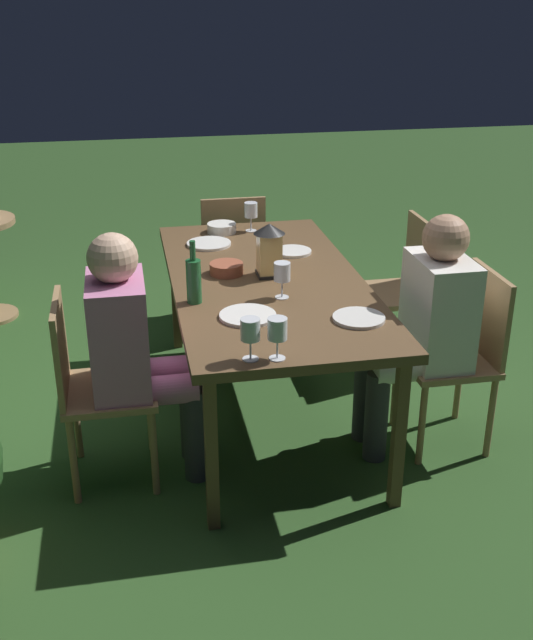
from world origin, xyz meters
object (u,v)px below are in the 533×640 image
(chair_side_left_b, at_px, (399,286))
(plate_c, at_px, (293,251))
(chair_side_left_a, at_px, (461,350))
(person_in_pink, at_px, (135,347))
(plate_a, at_px, (209,244))
(person_in_cream, at_px, (424,324))
(bowl_bread, at_px, (226,268))
(lantern_centerpiece, at_px, (269,247))
(wine_glass_b, at_px, (277,331))
(wine_glass_d, at_px, (251,211))
(dining_table, at_px, (266,288))
(plate_b, at_px, (359,318))
(wine_glass_a, at_px, (282,274))
(chair_side_right_a, at_px, (92,382))
(wine_glass_c, at_px, (250,332))
(green_bottle_on_table, at_px, (194,280))
(bowl_olives, at_px, (222,228))
(plate_d, at_px, (248,316))
(chair_head_far, at_px, (232,252))

(chair_side_left_b, relative_size, plate_c, 4.34)
(chair_side_left_a, bearing_deg, person_in_pink, 90.00)
(person_in_pink, bearing_deg, plate_a, -23.98)
(person_in_cream, distance_m, bowl_bread, 1.00)
(chair_side_left_a, distance_m, lantern_centerpiece, 1.04)
(wine_glass_b, relative_size, wine_glass_d, 1.00)
(wine_glass_d, height_order, bowl_bread, wine_glass_d)
(dining_table, bearing_deg, wine_glass_d, -4.23)
(plate_b, bearing_deg, person_in_pink, 81.22)
(lantern_centerpiece, height_order, wine_glass_b, lantern_centerpiece)
(chair_side_left_a, height_order, wine_glass_a, wine_glass_a)
(chair_side_right_a, distance_m, plate_c, 1.35)
(wine_glass_c, distance_m, plate_c, 1.29)
(person_in_cream, height_order, plate_b, person_in_cream)
(chair_side_left_a, bearing_deg, green_bottle_on_table, 81.62)
(wine_glass_b, distance_m, wine_glass_c, 0.10)
(plate_c, bearing_deg, wine_glass_a, 162.98)
(lantern_centerpiece, bearing_deg, bowl_olives, 10.03)
(person_in_pink, bearing_deg, dining_table, -56.94)
(person_in_pink, xyz_separation_m, wine_glass_a, (0.16, -0.68, 0.23))
(lantern_centerpiece, xyz_separation_m, wine_glass_d, (0.75, -0.04, -0.03))
(chair_side_left_a, distance_m, plate_a, 1.49)
(bowl_bread, bearing_deg, plate_b, -144.61)
(person_in_cream, relative_size, plate_b, 5.09)
(chair_side_right_a, height_order, plate_d, chair_side_right_a)
(chair_side_left_b, height_order, wine_glass_c, wine_glass_c)
(wine_glass_b, height_order, plate_c, wine_glass_b)
(green_bottle_on_table, height_order, plate_c, green_bottle_on_table)
(chair_side_left_a, bearing_deg, dining_table, 63.36)
(plate_d, bearing_deg, chair_head_far, -5.87)
(wine_glass_a, xyz_separation_m, wine_glass_c, (-0.60, 0.25, 0.00))
(lantern_centerpiece, relative_size, plate_b, 1.17)
(wine_glass_d, bearing_deg, plate_c, -160.62)
(chair_head_far, relative_size, wine_glass_c, 5.15)
(person_in_cream, distance_m, wine_glass_a, 0.70)
(dining_table, xyz_separation_m, plate_d, (-0.46, 0.17, 0.06))
(lantern_centerpiece, bearing_deg, wine_glass_c, 164.57)
(chair_head_far, xyz_separation_m, wine_glass_c, (-2.06, 0.23, 0.38))
(lantern_centerpiece, relative_size, wine_glass_c, 1.57)
(plate_b, height_order, plate_d, same)
(green_bottle_on_table, height_order, bowl_olives, green_bottle_on_table)
(green_bottle_on_table, bearing_deg, wine_glass_c, -166.22)
(plate_b, distance_m, plate_d, 0.48)
(chair_head_far, xyz_separation_m, plate_d, (-1.66, 0.17, 0.27))
(green_bottle_on_table, relative_size, plate_d, 1.17)
(person_in_pink, distance_m, lantern_centerpiece, 0.86)
(chair_head_far, xyz_separation_m, wine_glass_b, (-2.08, 0.13, 0.38))
(chair_side_left_a, bearing_deg, person_in_cream, 90.00)
(dining_table, bearing_deg, bowl_olives, 8.24)
(chair_side_left_a, relative_size, wine_glass_a, 5.15)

